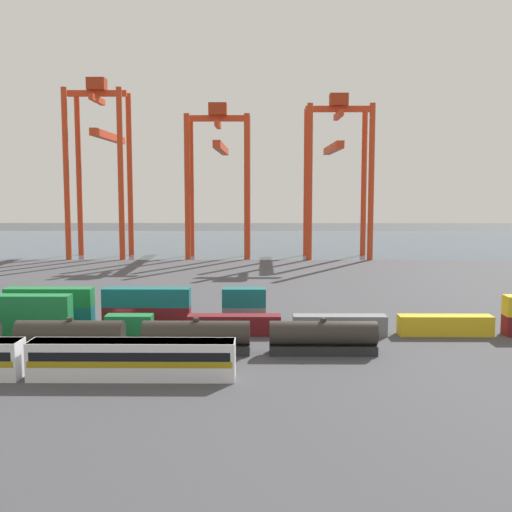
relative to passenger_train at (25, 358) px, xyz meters
name	(u,v)px	position (x,y,z in m)	size (l,w,h in m)	color
ground_plane	(167,283)	(4.75, 63.76, -2.14)	(420.00, 420.00, 0.00)	#424247
harbour_water	(208,242)	(4.75, 159.01, -2.14)	(400.00, 110.00, 0.01)	#384C60
passenger_train	(25,358)	(0.00, 0.00, 0.00)	(42.15, 3.14, 3.90)	silver
freight_tank_row	(133,337)	(8.89, 9.69, -0.18)	(56.14, 2.74, 4.20)	#232326
shipping_container_1	(25,324)	(-7.25, 19.18, -0.84)	(12.10, 2.44, 2.60)	#197538
shipping_container_2	(24,305)	(-7.25, 19.18, 1.76)	(12.10, 2.44, 2.60)	#197538
shipping_container_3	(129,325)	(6.45, 19.18, -0.84)	(6.04, 2.44, 2.60)	#197538
shipping_container_4	(234,325)	(20.15, 19.18, -0.84)	(12.10, 2.44, 2.60)	maroon
shipping_container_5	(339,325)	(33.85, 19.18, -0.84)	(12.10, 2.44, 2.60)	slate
shipping_container_6	(445,325)	(47.55, 19.18, -0.84)	(12.10, 2.44, 2.60)	gold
shipping_container_11	(50,315)	(-5.88, 24.96, -0.84)	(12.10, 2.44, 2.60)	#146066
shipping_container_12	(49,297)	(-5.88, 24.96, 1.76)	(12.10, 2.44, 2.60)	#197538
shipping_container_13	(147,316)	(7.70, 24.96, -0.84)	(12.10, 2.44, 2.60)	maroon
shipping_container_14	(147,297)	(7.70, 24.96, 1.76)	(12.10, 2.44, 2.60)	#146066
shipping_container_15	(244,316)	(21.28, 24.96, -0.84)	(6.04, 2.44, 2.60)	slate
shipping_container_16	(244,297)	(21.28, 24.96, 1.76)	(6.04, 2.44, 2.60)	#146066
gantry_crane_west	(101,152)	(-20.29, 113.00, 26.56)	(15.86, 36.18, 47.92)	red
gantry_crane_central	(219,163)	(11.93, 114.31, 23.46)	(17.31, 41.68, 41.35)	red
gantry_crane_east	(337,160)	(44.15, 113.29, 24.31)	(17.65, 37.34, 43.76)	red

